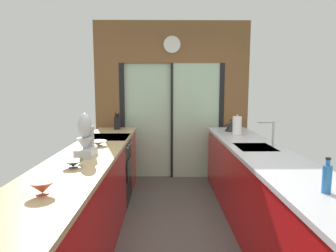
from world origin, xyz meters
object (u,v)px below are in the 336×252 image
object	(u,v)px
mixing_bowl_far	(98,143)
stand_mixer	(86,140)
knife_block	(117,123)
soap_bottle_far	(327,178)
mixing_bowl_mid	(73,164)
oven_range	(108,170)
mixing_bowl_near	(42,187)
paper_towel_roll	(237,126)
kettle	(231,126)

from	to	relation	value
mixing_bowl_far	stand_mixer	world-z (taller)	stand_mixer
knife_block	soap_bottle_far	bearing A→B (deg)	-58.43
mixing_bowl_far	stand_mixer	bearing A→B (deg)	-90.00
mixing_bowl_mid	soap_bottle_far	size ratio (longest dim) A/B	0.74
mixing_bowl_mid	oven_range	bearing A→B (deg)	90.69
mixing_bowl_far	mixing_bowl_near	bearing A→B (deg)	-90.00
mixing_bowl_far	paper_towel_roll	bearing A→B (deg)	22.60
mixing_bowl_near	paper_towel_roll	distance (m)	2.88
mixing_bowl_far	mixing_bowl_mid	bearing A→B (deg)	-90.00
knife_block	paper_towel_roll	bearing A→B (deg)	-19.51
oven_range	soap_bottle_far	bearing A→B (deg)	-49.97
mixing_bowl_mid	paper_towel_roll	size ratio (longest dim) A/B	0.58
oven_range	mixing_bowl_near	xyz separation A→B (m)	(0.02, -2.14, 0.51)
oven_range	kettle	distance (m)	1.94
mixing_bowl_near	paper_towel_roll	bearing A→B (deg)	51.82
kettle	mixing_bowl_mid	bearing A→B (deg)	-131.43
mixing_bowl_far	soap_bottle_far	world-z (taller)	soap_bottle_far
oven_range	paper_towel_roll	xyz separation A→B (m)	(1.80, 0.13, 0.59)
knife_block	kettle	world-z (taller)	knife_block
oven_range	kettle	bearing A→B (deg)	15.26
oven_range	mixing_bowl_near	bearing A→B (deg)	-89.51
mixing_bowl_near	kettle	distance (m)	3.18
mixing_bowl_mid	paper_towel_roll	bearing A→B (deg)	42.88
mixing_bowl_far	stand_mixer	size ratio (longest dim) A/B	0.49
oven_range	mixing_bowl_mid	distance (m)	1.61
mixing_bowl_far	kettle	bearing A→B (deg)	31.85
stand_mixer	soap_bottle_far	bearing A→B (deg)	-29.76
mixing_bowl_mid	kettle	world-z (taller)	kettle
oven_range	mixing_bowl_far	distance (m)	0.79
oven_range	mixing_bowl_near	size ratio (longest dim) A/B	5.40
mixing_bowl_mid	soap_bottle_far	distance (m)	1.88
mixing_bowl_mid	knife_block	bearing A→B (deg)	90.00
mixing_bowl_near	kettle	xyz separation A→B (m)	(1.78, 2.63, 0.03)
mixing_bowl_far	stand_mixer	xyz separation A→B (m)	(0.00, -0.51, 0.13)
knife_block	stand_mixer	size ratio (longest dim) A/B	0.64
stand_mixer	soap_bottle_far	world-z (taller)	stand_mixer
mixing_bowl_far	knife_block	size ratio (longest dim) A/B	0.76
kettle	soap_bottle_far	distance (m)	2.63
mixing_bowl_mid	mixing_bowl_far	world-z (taller)	mixing_bowl_mid
oven_range	knife_block	bearing A→B (deg)	88.60
mixing_bowl_near	paper_towel_roll	size ratio (longest dim) A/B	0.59
mixing_bowl_near	stand_mixer	xyz separation A→B (m)	(0.00, 1.02, 0.12)
mixing_bowl_near	knife_block	distance (m)	2.90
oven_range	mixing_bowl_mid	world-z (taller)	mixing_bowl_mid
knife_block	stand_mixer	distance (m)	1.88
mixing_bowl_far	kettle	xyz separation A→B (m)	(1.78, 1.11, 0.05)
oven_range	knife_block	size ratio (longest dim) A/B	3.41
paper_towel_roll	mixing_bowl_near	bearing A→B (deg)	-128.18
knife_block	soap_bottle_far	xyz separation A→B (m)	(1.78, -2.90, -0.01)
mixing_bowl_near	kettle	bearing A→B (deg)	55.88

